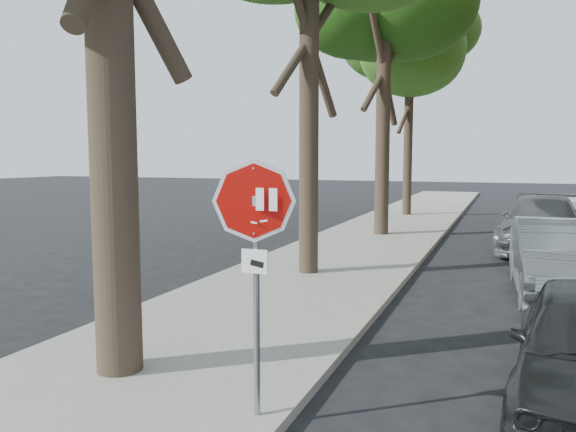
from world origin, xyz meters
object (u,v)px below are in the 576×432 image
tree_far (410,58)px  car_c (542,224)px  car_b (559,259)px  stop_sign (255,238)px

tree_far → car_c: 11.59m
car_c → tree_far: bearing=129.5°
car_b → car_c: size_ratio=0.84×
tree_far → car_c: bearing=-56.5°
tree_far → car_c: (5.32, -8.04, -6.42)m
tree_far → car_c: tree_far is taller
stop_sign → car_c: 13.55m
stop_sign → tree_far: (-2.02, 21.14, 5.26)m
stop_sign → car_c: bearing=75.9°
tree_far → car_c: size_ratio=1.71×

